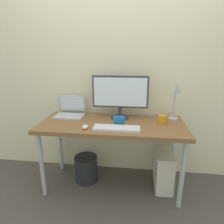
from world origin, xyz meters
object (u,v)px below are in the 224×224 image
at_px(monitor, 120,94).
at_px(keyboard, 117,128).
at_px(coffee_mug, 162,119).
at_px(photo_frame, 119,120).
at_px(computer_tower, 163,170).
at_px(desk_lamp, 176,93).
at_px(laptop, 71,111).
at_px(desk, 112,129).
at_px(wastebasket, 86,168).
at_px(mouse, 85,127).

bearing_deg(monitor, keyboard, -90.30).
distance_m(coffee_mug, photo_frame, 0.44).
height_order(photo_frame, computer_tower, photo_frame).
distance_m(desk_lamp, photo_frame, 0.66).
bearing_deg(computer_tower, laptop, 172.11).
height_order(laptop, desk_lamp, desk_lamp).
xyz_separation_m(monitor, laptop, (-0.57, 0.02, -0.21)).
xyz_separation_m(desk, wastebasket, (-0.31, 0.05, -0.53)).
height_order(monitor, computer_tower, monitor).
bearing_deg(desk, laptop, 159.02).
bearing_deg(desk, monitor, 69.30).
xyz_separation_m(laptop, wastebasket, (0.19, -0.14, -0.65)).
bearing_deg(laptop, coffee_mug, -7.91).
bearing_deg(monitor, desk, -110.70).
bearing_deg(desk_lamp, keyboard, -149.52).
bearing_deg(monitor, mouse, -130.38).
distance_m(laptop, computer_tower, 1.23).
relative_size(monitor, mouse, 6.67).
distance_m(desk, laptop, 0.56).
bearing_deg(keyboard, wastebasket, 149.86).
bearing_deg(photo_frame, computer_tower, 9.72).
bearing_deg(mouse, monitor, 49.62).
bearing_deg(monitor, coffee_mug, -15.38).
bearing_deg(monitor, laptop, 178.08).
bearing_deg(desk, coffee_mug, 5.92).
distance_m(mouse, wastebasket, 0.66).
xyz_separation_m(laptop, computer_tower, (1.07, -0.15, -0.59)).
relative_size(monitor, photo_frame, 5.45).
relative_size(monitor, desk_lamp, 1.42).
bearing_deg(mouse, desk, 37.41).
xyz_separation_m(mouse, computer_tower, (0.80, 0.23, -0.55)).
height_order(desk_lamp, keyboard, desk_lamp).
height_order(computer_tower, wastebasket, computer_tower).
distance_m(laptop, coffee_mug, 1.02).
bearing_deg(photo_frame, desk_lamp, 20.54).
distance_m(desk_lamp, wastebasket, 1.31).
bearing_deg(photo_frame, wastebasket, 166.92).
bearing_deg(keyboard, photo_frame, 85.51).
distance_m(desk, coffee_mug, 0.52).
distance_m(monitor, keyboard, 0.43).
height_order(photo_frame, wastebasket, photo_frame).
bearing_deg(wastebasket, laptop, 143.69).
height_order(desk, desk_lamp, desk_lamp).
relative_size(laptop, coffee_mug, 2.88).
height_order(laptop, mouse, laptop).
bearing_deg(coffee_mug, desk, -174.08).
xyz_separation_m(desk, laptop, (-0.50, 0.19, 0.13)).
relative_size(desk, desk_lamp, 3.52).
distance_m(laptop, keyboard, 0.68).
relative_size(laptop, wastebasket, 1.07).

